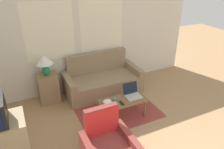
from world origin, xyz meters
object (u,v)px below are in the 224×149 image
object	(u,v)px
cup_navy	(115,100)
tv_remote	(122,103)
table_lamp	(44,62)
couch	(102,81)
coffee_table	(123,102)
snack_bowl	(107,102)
laptop	(132,93)

from	to	relation	value
cup_navy	tv_remote	size ratio (longest dim) A/B	0.50
table_lamp	cup_navy	distance (m)	1.75
cup_navy	couch	bearing A→B (deg)	79.86
table_lamp	coffee_table	distance (m)	1.90
couch	table_lamp	bearing A→B (deg)	174.84
coffee_table	tv_remote	distance (m)	0.15
cup_navy	table_lamp	bearing A→B (deg)	129.95
couch	snack_bowl	bearing A→B (deg)	-107.82
snack_bowl	couch	bearing A→B (deg)	72.18
cup_navy	tv_remote	xyz separation A→B (m)	(0.09, -0.11, -0.03)
laptop	tv_remote	size ratio (longest dim) A/B	2.14
coffee_table	snack_bowl	bearing A→B (deg)	177.14
table_lamp	laptop	distance (m)	2.01
couch	cup_navy	xyz separation A→B (m)	(-0.21, -1.17, 0.20)
table_lamp	snack_bowl	xyz separation A→B (m)	(0.91, -1.28, -0.52)
cup_navy	snack_bowl	size ratio (longest dim) A/B	0.43
snack_bowl	cup_navy	bearing A→B (deg)	-1.47
coffee_table	tv_remote	xyz separation A→B (m)	(-0.08, -0.10, 0.07)
couch	coffee_table	size ratio (longest dim) A/B	1.92
couch	coffee_table	world-z (taller)	couch
table_lamp	tv_remote	distance (m)	1.90
laptop	tv_remote	world-z (taller)	laptop
couch	snack_bowl	xyz separation A→B (m)	(-0.37, -1.16, 0.20)
couch	tv_remote	world-z (taller)	couch
cup_navy	tv_remote	distance (m)	0.15
couch	laptop	xyz separation A→B (m)	(0.21, -1.12, 0.22)
laptop	cup_navy	bearing A→B (deg)	-173.94
coffee_table	cup_navy	xyz separation A→B (m)	(-0.17, 0.01, 0.09)
cup_navy	snack_bowl	xyz separation A→B (m)	(-0.17, 0.00, 0.00)
table_lamp	laptop	xyz separation A→B (m)	(1.49, -1.24, -0.50)
couch	cup_navy	world-z (taller)	couch
couch	table_lamp	size ratio (longest dim) A/B	3.90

